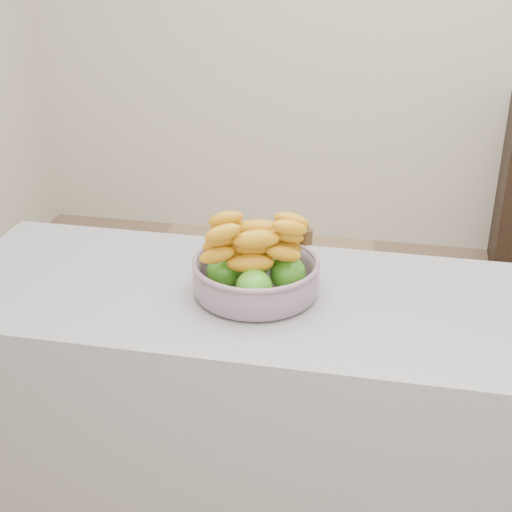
% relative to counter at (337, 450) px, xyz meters
% --- Properties ---
extents(ground, '(4.00, 4.00, 0.00)m').
position_rel_counter_xyz_m(ground, '(0.00, 0.39, -0.45)').
color(ground, '#A38164').
rests_on(ground, ground).
extents(counter, '(2.00, 0.60, 0.90)m').
position_rel_counter_xyz_m(counter, '(0.00, 0.00, 0.00)').
color(counter, gray).
rests_on(counter, ground).
extents(fruit_bowl, '(0.31, 0.31, 0.19)m').
position_rel_counter_xyz_m(fruit_bowl, '(-0.22, -0.00, 0.51)').
color(fruit_bowl, '#959DB3').
rests_on(fruit_bowl, counter).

